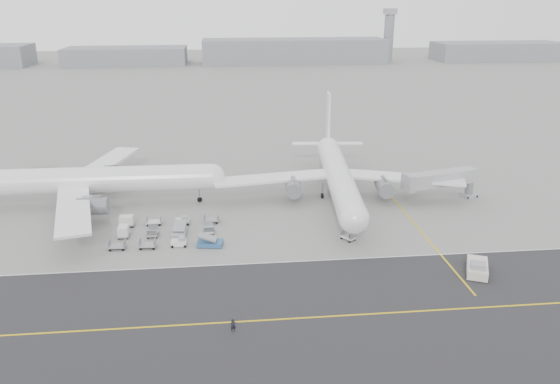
{
  "coord_description": "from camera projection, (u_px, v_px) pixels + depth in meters",
  "views": [
    {
      "loc": [
        -3.86,
        -77.9,
        39.3
      ],
      "look_at": [
        5.54,
        12.0,
        6.49
      ],
      "focal_mm": 35.0,
      "sensor_mm": 36.0,
      "label": 1
    }
  ],
  "objects": [
    {
      "name": "jet_bridge",
      "position": [
        441.0,
        180.0,
        108.77
      ],
      "size": [
        17.09,
        7.3,
        6.39
      ],
      "rotation": [
        0.0,
        0.0,
        0.26
      ],
      "color": "gray",
      "rests_on": "ground"
    },
    {
      "name": "control_tower",
      "position": [
        389.0,
        34.0,
        338.59
      ],
      "size": [
        7.0,
        7.0,
        31.25
      ],
      "color": "gray",
      "rests_on": "ground"
    },
    {
      "name": "stray_dolly",
      "position": [
        348.0,
        240.0,
        92.74
      ],
      "size": [
        2.59,
        2.81,
        1.48
      ],
      "primitive_type": null,
      "rotation": [
        0.0,
        0.0,
        0.62
      ],
      "color": "silver",
      "rests_on": "ground"
    },
    {
      "name": "ground",
      "position": [
        253.0,
        257.0,
        86.62
      ],
      "size": [
        700.0,
        700.0,
        0.0
      ],
      "primitive_type": "plane",
      "color": "gray",
      "rests_on": "ground"
    },
    {
      "name": "gse_cluster",
      "position": [
        167.0,
        235.0,
        94.5
      ],
      "size": [
        23.6,
        18.16,
        2.09
      ],
      "primitive_type": null,
      "rotation": [
        0.0,
        0.0,
        -0.03
      ],
      "color": "#9E9EA3",
      "rests_on": "ground"
    },
    {
      "name": "taxiway",
      "position": [
        300.0,
        318.0,
        70.3
      ],
      "size": [
        220.0,
        59.0,
        0.03
      ],
      "color": "#2C2C2F",
      "rests_on": "ground"
    },
    {
      "name": "horizon_buildings",
      "position": [
        278.0,
        63.0,
        332.62
      ],
      "size": [
        520.0,
        28.0,
        28.0
      ],
      "primitive_type": null,
      "color": "gray",
      "rests_on": "ground"
    },
    {
      "name": "airliner_a",
      "position": [
        89.0,
        180.0,
        106.11
      ],
      "size": [
        52.84,
        52.26,
        18.23
      ],
      "rotation": [
        0.0,
        0.0,
        1.56
      ],
      "color": "white",
      "rests_on": "ground"
    },
    {
      "name": "airliner_b",
      "position": [
        338.0,
        174.0,
        109.89
      ],
      "size": [
        50.8,
        51.55,
        17.79
      ],
      "rotation": [
        0.0,
        0.0,
        -0.09
      ],
      "color": "white",
      "rests_on": "ground"
    },
    {
      "name": "ground_crew_a",
      "position": [
        233.0,
        325.0,
        67.19
      ],
      "size": [
        0.75,
        0.6,
        1.82
      ],
      "primitive_type": "imported",
      "rotation": [
        0.0,
        0.0,
        0.27
      ],
      "color": "black",
      "rests_on": "ground"
    },
    {
      "name": "pushback_tug",
      "position": [
        477.0,
        268.0,
        81.29
      ],
      "size": [
        5.08,
        7.9,
        2.28
      ],
      "rotation": [
        0.0,
        0.0,
        -0.41
      ],
      "color": "beige",
      "rests_on": "ground"
    }
  ]
}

